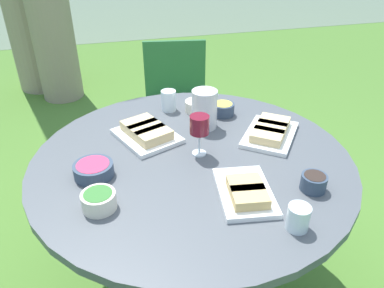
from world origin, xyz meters
TOP-DOWN VIEW (x-y plane):
  - ground_plane at (0.00, 0.00)m, footprint 40.00×40.00m
  - river_strip at (0.00, 6.73)m, footprint 40.00×4.44m
  - dining_table at (0.00, 0.00)m, footprint 1.33×1.33m
  - chair_near_left at (0.20, 1.15)m, footprint 0.50×0.49m
  - water_pitcher at (0.12, 0.24)m, footprint 0.13×0.12m
  - wine_glass at (0.03, 0.01)m, footprint 0.08×0.08m
  - platter_bread_main at (0.11, -0.31)m, footprint 0.23×0.31m
  - platter_charcuterie at (0.38, 0.07)m, footprint 0.35×0.37m
  - platter_sandwich_side at (-0.16, 0.20)m, footprint 0.31×0.35m
  - bowl_fries at (0.25, 0.33)m, footprint 0.11×0.11m
  - bowl_salad at (-0.39, -0.23)m, footprint 0.12×0.12m
  - bowl_olives at (0.37, -0.33)m, footprint 0.09×0.09m
  - bowl_dip_red at (-0.40, -0.03)m, footprint 0.15×0.15m
  - bowl_dip_cream at (0.13, 0.40)m, footprint 0.11×0.11m
  - cup_water_near at (-0.00, 0.46)m, footprint 0.08×0.08m
  - cup_water_far at (0.21, -0.49)m, footprint 0.07×0.07m
  - handbag at (-0.58, 1.13)m, footprint 0.30×0.14m

SIDE VIEW (x-z plane):
  - ground_plane at x=0.00m, z-range 0.00..0.00m
  - river_strip at x=0.00m, z-range 0.00..0.01m
  - handbag at x=-0.58m, z-range -0.06..0.31m
  - chair_near_left at x=0.20m, z-range 0.08..0.97m
  - dining_table at x=0.00m, z-range 0.26..1.03m
  - platter_bread_main at x=0.11m, z-range 0.76..0.82m
  - platter_charcuterie at x=0.38m, z-range 0.76..0.82m
  - platter_sandwich_side at x=-0.16m, z-range 0.76..0.82m
  - bowl_dip_red at x=-0.40m, z-range 0.77..0.82m
  - bowl_dip_cream at x=0.13m, z-range 0.77..0.83m
  - bowl_fries at x=0.25m, z-range 0.77..0.83m
  - bowl_olives at x=0.37m, z-range 0.77..0.83m
  - bowl_salad at x=-0.39m, z-range 0.77..0.83m
  - cup_water_far at x=0.21m, z-range 0.77..0.85m
  - cup_water_near at x=0.00m, z-range 0.77..0.87m
  - water_pitcher at x=0.12m, z-range 0.77..0.95m
  - wine_glass at x=0.03m, z-range 0.81..0.99m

